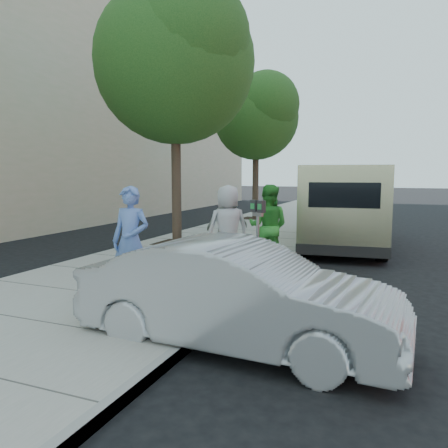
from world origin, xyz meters
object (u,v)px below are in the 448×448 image
Objects in this scene: van at (344,204)px; person_gray_shirt at (228,229)px; person_officer at (131,241)px; person_striped_polo at (227,227)px; tree_near at (176,57)px; parking_meter at (258,222)px; tree_far at (257,114)px; sedan at (238,295)px; person_green_shirt at (268,226)px.

person_gray_shirt is at bearing -114.83° from van.
person_striped_polo is at bearing 77.04° from person_officer.
person_officer is at bearing 29.93° from person_gray_shirt.
person_striped_polo is (2.41, -2.10, -4.54)m from tree_near.
person_striped_polo reaches higher than parking_meter.
person_officer is at bearing -115.62° from van.
person_striped_polo is (-1.09, 1.10, -0.28)m from parking_meter.
person_officer is at bearing -81.69° from tree_far.
van is (1.04, 5.53, 0.01)m from parking_meter.
person_gray_shirt reaches higher than sedan.
parking_meter is 0.92× the size of person_striped_polo.
parking_meter is 0.84× the size of person_green_shirt.
person_green_shirt is at bearing -109.51° from van.
van is at bearing 0.87° from sedan.
sedan is 3.75m from person_gray_shirt.
van is 3.97× the size of person_striped_polo.
person_gray_shirt is at bearing 40.81° from person_green_shirt.
person_striped_polo reaches higher than sedan.
tree_far reaches higher than person_striped_polo.
tree_near is 7.63m from tree_far.
person_officer is 1.10× the size of person_striped_polo.
person_green_shirt reaches higher than sedan.
van is at bearing -147.52° from person_gray_shirt.
sedan is at bearing 97.38° from person_green_shirt.
person_gray_shirt is (0.89, 2.29, -0.02)m from person_officer.
tree_far is at bearing 19.70° from sedan.
van reaches higher than person_green_shirt.
tree_near reaches higher than parking_meter.
person_officer reaches higher than parking_meter.
sedan is (4.25, -13.97, -4.19)m from tree_far.
tree_far is 3.50× the size of person_gray_shirt.
van reaches higher than parking_meter.
person_gray_shirt is at bearing -75.33° from tree_far.
tree_near reaches higher than person_officer.
person_gray_shirt is at bearing -46.90° from tree_near.
person_green_shirt is at bearing 126.19° from person_striped_polo.
person_green_shirt is at bearing 58.78° from person_officer.
tree_far is 15.19m from sedan.
sedan is at bearing -56.26° from tree_near.
sedan is 2.47× the size of person_striped_polo.
tree_far is 7.82m from van.
tree_near is 4.07× the size of person_green_shirt.
person_striped_polo is (-1.84, 4.27, 0.31)m from sedan.
sedan is 4.19m from person_green_shirt.
tree_near is at bearing -90.00° from tree_far.
person_gray_shirt is 1.09× the size of person_striped_polo.
person_officer is (1.88, -12.84, -3.79)m from tree_far.
person_green_shirt is 1.08× the size of person_striped_polo.
sedan is 2.28× the size of person_green_shirt.
sedan is at bearing -73.06° from tree_far.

